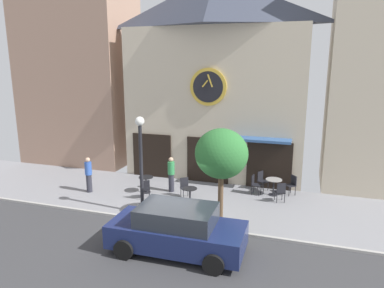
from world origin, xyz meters
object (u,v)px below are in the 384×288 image
(street_lamp, at_px, (141,165))
(cafe_chair_near_tree, at_px, (145,188))
(street_tree, at_px, (221,154))
(cafe_chair_mid_row, at_px, (280,191))
(cafe_table_center_right, at_px, (190,194))
(cafe_table_center_left, at_px, (274,184))
(cafe_chair_facing_street, at_px, (292,183))
(pedestrian_green, at_px, (171,174))
(cafe_chair_near_lamp, at_px, (255,183))
(cafe_chair_right_end, at_px, (185,186))
(pedestrian_blue, at_px, (89,174))
(cafe_table_center, at_px, (146,182))
(parked_car_navy, at_px, (177,230))
(cafe_chair_left_end, at_px, (262,179))

(street_lamp, distance_m, cafe_chair_near_tree, 2.11)
(street_tree, xyz_separation_m, cafe_chair_mid_row, (1.98, 2.91, -2.20))
(cafe_table_center_right, bearing_deg, cafe_table_center_left, 33.37)
(street_lamp, bearing_deg, cafe_chair_facing_street, 35.32)
(street_tree, distance_m, cafe_chair_mid_row, 4.15)
(street_lamp, bearing_deg, pedestrian_green, 85.31)
(cafe_chair_mid_row, bearing_deg, pedestrian_green, -177.83)
(street_lamp, height_order, cafe_table_center_left, street_lamp)
(cafe_chair_near_lamp, bearing_deg, cafe_chair_near_tree, -155.00)
(cafe_table_center_right, distance_m, cafe_chair_near_tree, 2.07)
(cafe_chair_mid_row, distance_m, cafe_chair_right_end, 4.19)
(pedestrian_blue, bearing_deg, cafe_table_center, 15.65)
(pedestrian_blue, xyz_separation_m, parked_car_navy, (5.81, -3.84, -0.10))
(cafe_chair_near_lamp, height_order, cafe_chair_facing_street, same)
(street_tree, xyz_separation_m, cafe_table_center, (-4.08, 2.21, -2.20))
(cafe_chair_near_tree, height_order, parked_car_navy, parked_car_navy)
(street_tree, height_order, cafe_table_center_right, street_tree)
(cafe_table_center_right, bearing_deg, cafe_table_center, 163.80)
(street_lamp, relative_size, cafe_table_center_right, 5.48)
(cafe_chair_near_tree, bearing_deg, cafe_chair_mid_row, 14.09)
(cafe_chair_left_end, height_order, cafe_chair_facing_street, same)
(street_lamp, xyz_separation_m, cafe_chair_left_end, (4.25, 4.18, -1.47))
(cafe_table_center, bearing_deg, cafe_chair_left_end, 21.67)
(street_tree, height_order, cafe_table_center_left, street_tree)
(cafe_table_center_right, bearing_deg, parked_car_navy, -77.78)
(cafe_chair_right_end, bearing_deg, street_lamp, -116.68)
(cafe_chair_near_lamp, relative_size, parked_car_navy, 0.21)
(cafe_table_center_right, relative_size, cafe_table_center_left, 0.95)
(pedestrian_blue, bearing_deg, cafe_chair_near_lamp, 15.75)
(street_tree, relative_size, pedestrian_green, 2.20)
(cafe_table_center, xyz_separation_m, cafe_table_center_right, (2.38, -0.69, -0.06))
(cafe_table_center_left, distance_m, cafe_chair_right_end, 4.05)
(cafe_table_center_right, xyz_separation_m, cafe_chair_right_end, (-0.46, 0.68, 0.06))
(cafe_chair_facing_street, xyz_separation_m, cafe_chair_right_end, (-4.56, -1.85, 0.00))
(cafe_table_center_left, height_order, parked_car_navy, parked_car_navy)
(cafe_chair_near_lamp, relative_size, pedestrian_blue, 0.54)
(cafe_chair_right_end, height_order, pedestrian_green, pedestrian_green)
(cafe_chair_near_lamp, xyz_separation_m, cafe_chair_facing_street, (1.63, 0.46, 0.00))
(street_tree, height_order, cafe_chair_right_end, street_tree)
(cafe_table_center_right, relative_size, cafe_chair_right_end, 0.80)
(cafe_table_center_right, xyz_separation_m, cafe_chair_mid_row, (3.68, 1.39, 0.06))
(cafe_chair_facing_street, distance_m, pedestrian_green, 5.59)
(cafe_table_center, xyz_separation_m, parked_car_navy, (3.22, -4.56, 0.23))
(cafe_table_center_left, height_order, pedestrian_blue, pedestrian_blue)
(cafe_table_center_right, distance_m, parked_car_navy, 3.97)
(street_lamp, distance_m, street_tree, 3.31)
(cafe_table_center, bearing_deg, pedestrian_blue, -164.35)
(cafe_table_center_right, distance_m, pedestrian_blue, 4.98)
(cafe_chair_near_tree, bearing_deg, cafe_chair_near_lamp, 25.00)
(cafe_table_center_right, distance_m, cafe_chair_near_lamp, 3.22)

